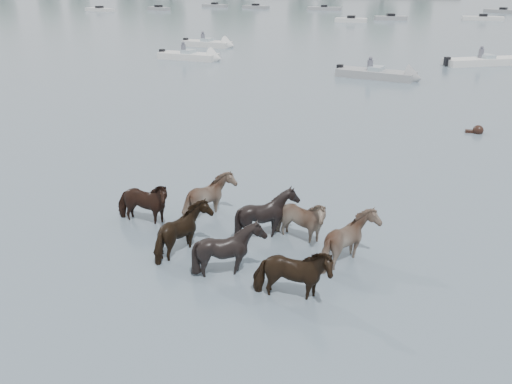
# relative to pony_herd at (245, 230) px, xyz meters

# --- Properties ---
(ground) EXTENTS (400.00, 400.00, 0.00)m
(ground) POSITION_rel_pony_herd_xyz_m (1.04, -0.11, -0.51)
(ground) COLOR #4C616E
(ground) RESTS_ON ground
(pony_herd) EXTENTS (7.09, 4.50, 1.50)m
(pony_herd) POSITION_rel_pony_herd_xyz_m (0.00, 0.00, 0.00)
(pony_herd) COLOR black
(pony_herd) RESTS_ON ground
(swimming_pony) EXTENTS (0.72, 0.44, 0.44)m
(swimming_pony) POSITION_rel_pony_herd_xyz_m (6.17, 12.50, -0.40)
(swimming_pony) COLOR black
(swimming_pony) RESTS_ON ground
(motorboat_a) EXTENTS (5.32, 2.07, 1.92)m
(motorboat_a) POSITION_rel_pony_herd_xyz_m (-12.73, 27.88, -0.28)
(motorboat_a) COLOR silver
(motorboat_a) RESTS_ON ground
(motorboat_b) EXTENTS (5.57, 2.74, 1.92)m
(motorboat_b) POSITION_rel_pony_herd_xyz_m (1.70, 23.96, -0.28)
(motorboat_b) COLOR gray
(motorboat_b) RESTS_ON ground
(motorboat_c) EXTENTS (6.62, 4.72, 1.92)m
(motorboat_c) POSITION_rel_pony_herd_xyz_m (8.81, 32.14, -0.28)
(motorboat_c) COLOR silver
(motorboat_c) RESTS_ON ground
(motorboat_f) EXTENTS (5.07, 2.13, 1.92)m
(motorboat_f) POSITION_rel_pony_herd_xyz_m (-14.15, 35.34, -0.28)
(motorboat_f) COLOR silver
(motorboat_f) RESTS_ON ground
(distant_flotilla) EXTENTS (104.26, 26.62, 0.93)m
(distant_flotilla) POSITION_rel_pony_herd_xyz_m (-0.24, 78.25, -0.25)
(distant_flotilla) COLOR silver
(distant_flotilla) RESTS_ON ground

